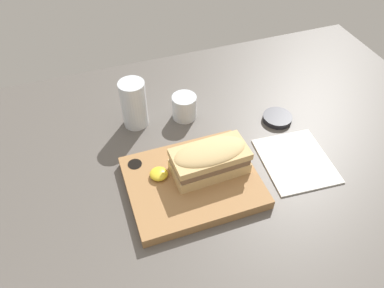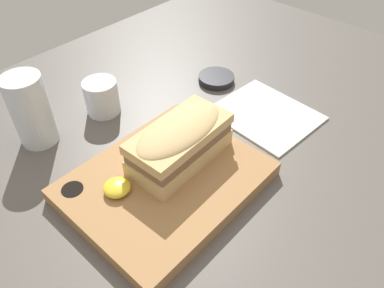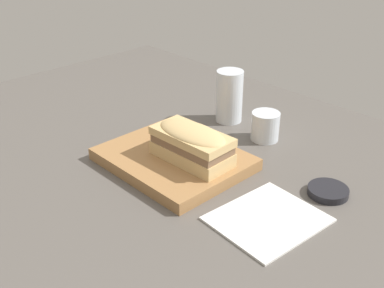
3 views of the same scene
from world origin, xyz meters
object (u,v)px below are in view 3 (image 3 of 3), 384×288
Objects in this scene: water_glass at (229,99)px; serving_board at (174,159)px; condiment_dish at (328,191)px; wine_glass at (265,127)px; napkin at (268,219)px; sandwich at (192,143)px.

serving_board is at bearing -74.22° from water_glass.
water_glass is at bearing 162.42° from condiment_dish.
wine_glass reaches higher than napkin.
water_glass is (-11.30, 23.45, -0.83)cm from sandwich.
water_glass is 37.34cm from condiment_dish.
serving_board is 3.72× the size of condiment_dish.
napkin is 14.74cm from condiment_dish.
serving_board is 6.81cm from sandwich.
condiment_dish is at bearing -17.58° from water_glass.
sandwich is 27.54cm from condiment_dish.
condiment_dish reaches higher than napkin.
water_glass is at bearing 105.78° from serving_board.
napkin is at bearing -5.92° from sandwich.
napkin is (19.83, -23.91, -2.74)cm from wine_glass.
serving_board is 23.45cm from wine_glass.
sandwich is 2.20× the size of condiment_dish.
condiment_dish is (28.40, 13.21, -0.55)cm from serving_board.
serving_board is at bearing -104.34° from wine_glass.
condiment_dish is at bearing 79.12° from napkin.
napkin is at bearing -100.88° from condiment_dish.
water_glass is 1.68× the size of condiment_dish.
water_glass is at bearing 141.73° from napkin.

